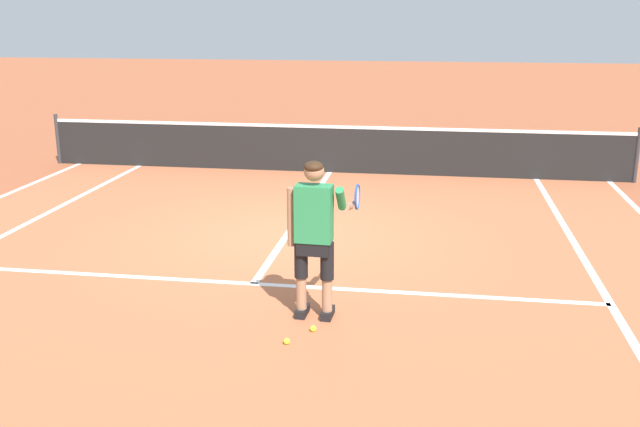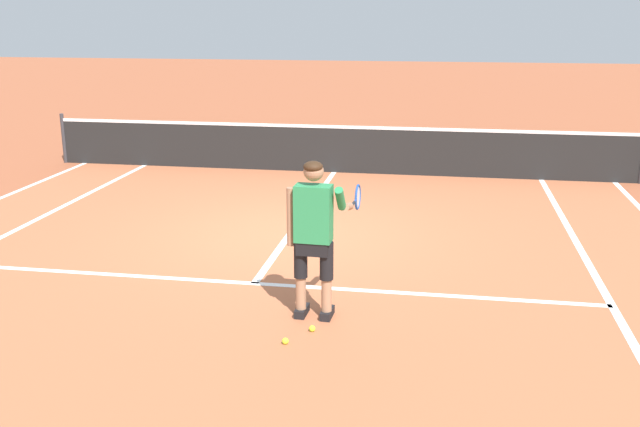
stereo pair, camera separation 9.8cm
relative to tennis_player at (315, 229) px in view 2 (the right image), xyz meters
The scene contains 10 objects.
ground_plane 3.19m from the tennis_player, 107.11° to the left, with size 80.00×80.00×0.00m, color #9E5133.
court_inner_surface 2.48m from the tennis_player, 113.10° to the left, with size 10.98×10.68×0.00m, color #B2603D.
line_service 1.57m from the tennis_player, 137.07° to the left, with size 8.23×0.10×0.01m, color white.
line_centre_service 4.24m from the tennis_player, 102.49° to the left, with size 0.10×6.40×0.01m, color white.
line_singles_left 5.52m from the tennis_player, 157.32° to the left, with size 0.10×10.28×0.01m, color white.
line_singles_right 3.97m from the tennis_player, 32.99° to the left, with size 0.10×10.28×0.01m, color white.
tennis_net 7.30m from the tennis_player, 97.04° to the left, with size 11.96×0.08×1.07m.
tennis_player is the anchor object (origin of this frame).
tennis_ball_near_feet 1.03m from the tennis_player, 84.24° to the right, with size 0.07×0.07×0.07m, color #CCE02D.
tennis_ball_by_baseline 1.21m from the tennis_player, 103.39° to the right, with size 0.07×0.07×0.07m, color #CCE02D.
Camera 2 is at (2.16, -9.95, 3.15)m, focal length 40.34 mm.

